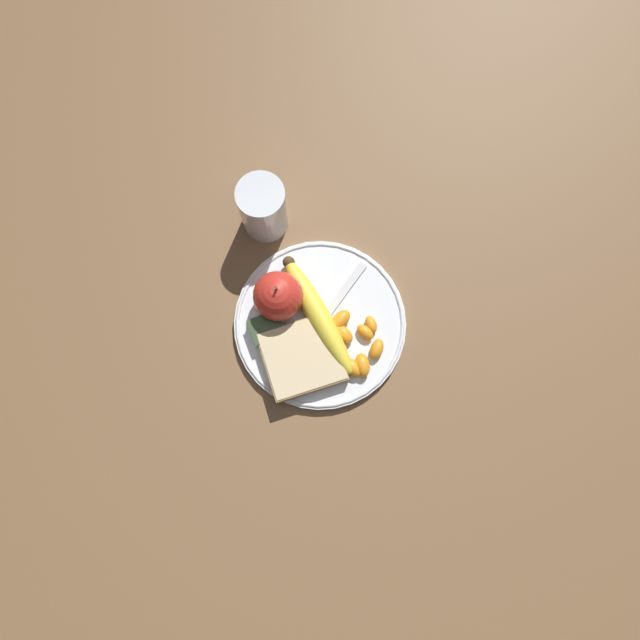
{
  "coord_description": "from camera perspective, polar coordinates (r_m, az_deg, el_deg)",
  "views": [
    {
      "loc": [
        -0.07,
        -0.17,
        0.88
      ],
      "look_at": [
        0.0,
        0.0,
        0.03
      ],
      "focal_mm": 35.0,
      "sensor_mm": 36.0,
      "label": 1
    }
  ],
  "objects": [
    {
      "name": "bread_slice",
      "position": [
        0.87,
        -1.65,
        -3.43
      ],
      "size": [
        0.11,
        0.11,
        0.02
      ],
      "color": "#AB8751",
      "rests_on": "plate"
    },
    {
      "name": "orange_segment_3",
      "position": [
        0.88,
        5.22,
        -2.64
      ],
      "size": [
        0.03,
        0.03,
        0.02
      ],
      "color": "orange",
      "rests_on": "plate"
    },
    {
      "name": "ground_plane",
      "position": [
        0.9,
        0.0,
        -0.43
      ],
      "size": [
        3.0,
        3.0,
        0.0
      ],
      "primitive_type": "plane",
      "color": "brown"
    },
    {
      "name": "orange_segment_8",
      "position": [
        0.87,
        2.97,
        -4.32
      ],
      "size": [
        0.03,
        0.04,
        0.02
      ],
      "color": "orange",
      "rests_on": "plate"
    },
    {
      "name": "orange_segment_1",
      "position": [
        0.89,
        4.7,
        -0.41
      ],
      "size": [
        0.02,
        0.03,
        0.01
      ],
      "color": "orange",
      "rests_on": "plate"
    },
    {
      "name": "plate",
      "position": [
        0.9,
        0.0,
        -0.33
      ],
      "size": [
        0.25,
        0.25,
        0.01
      ],
      "color": "silver",
      "rests_on": "ground_plane"
    },
    {
      "name": "juice_glass",
      "position": [
        0.91,
        -5.21,
        10.06
      ],
      "size": [
        0.07,
        0.07,
        0.1
      ],
      "color": "silver",
      "rests_on": "ground_plane"
    },
    {
      "name": "orange_segment_0",
      "position": [
        0.87,
        3.9,
        -4.14
      ],
      "size": [
        0.03,
        0.04,
        0.02
      ],
      "color": "orange",
      "rests_on": "plate"
    },
    {
      "name": "orange_segment_6",
      "position": [
        0.88,
        1.88,
        0.01
      ],
      "size": [
        0.04,
        0.03,
        0.02
      ],
      "color": "orange",
      "rests_on": "plate"
    },
    {
      "name": "orange_segment_5",
      "position": [
        0.88,
        4.15,
        -1.1
      ],
      "size": [
        0.03,
        0.03,
        0.02
      ],
      "color": "orange",
      "rests_on": "plate"
    },
    {
      "name": "orange_segment_2",
      "position": [
        0.88,
        1.54,
        -2.32
      ],
      "size": [
        0.02,
        0.03,
        0.01
      ],
      "color": "orange",
      "rests_on": "plate"
    },
    {
      "name": "orange_segment_7",
      "position": [
        0.88,
        2.21,
        -1.28
      ],
      "size": [
        0.03,
        0.04,
        0.02
      ],
      "color": "orange",
      "rests_on": "plate"
    },
    {
      "name": "jam_packet",
      "position": [
        0.88,
        -4.85,
        -0.8
      ],
      "size": [
        0.05,
        0.04,
        0.02
      ],
      "color": "white",
      "rests_on": "plate"
    },
    {
      "name": "orange_segment_9",
      "position": [
        0.88,
        1.54,
        -0.88
      ],
      "size": [
        0.03,
        0.03,
        0.02
      ],
      "color": "orange",
      "rests_on": "plate"
    },
    {
      "name": "apple",
      "position": [
        0.87,
        -3.86,
        2.2
      ],
      "size": [
        0.07,
        0.07,
        0.08
      ],
      "color": "red",
      "rests_on": "plate"
    },
    {
      "name": "fork",
      "position": [
        0.89,
        0.18,
        -0.06
      ],
      "size": [
        0.16,
        0.11,
        0.0
      ],
      "rotation": [
        0.0,
        0.0,
        10.01
      ],
      "color": "silver",
      "rests_on": "plate"
    },
    {
      "name": "orange_segment_4",
      "position": [
        0.88,
        2.15,
        -3.53
      ],
      "size": [
        0.03,
        0.03,
        0.01
      ],
      "color": "orange",
      "rests_on": "plate"
    },
    {
      "name": "banana",
      "position": [
        0.88,
        -0.23,
        0.59
      ],
      "size": [
        0.06,
        0.19,
        0.03
      ],
      "color": "yellow",
      "rests_on": "plate"
    }
  ]
}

